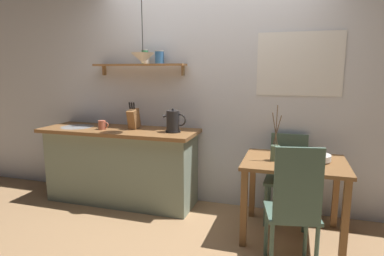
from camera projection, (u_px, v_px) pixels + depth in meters
name	position (u px, v px, depth m)	size (l,w,h in m)	color
ground_plane	(194.00, 224.00, 3.32)	(14.00, 14.00, 0.00)	#A87F56
back_wall	(228.00, 88.00, 3.64)	(6.80, 0.11, 2.70)	silver
kitchen_counter	(121.00, 165.00, 3.83)	(1.83, 0.63, 0.89)	gray
wall_shelf	(144.00, 62.00, 3.72)	(1.12, 0.20, 0.29)	#9E6B3D
dining_table	(294.00, 174.00, 2.98)	(0.91, 0.73, 0.73)	brown
dining_chair_near	(294.00, 206.00, 2.40)	(0.45, 0.45, 1.03)	#4C6B5B
dining_chair_far	(287.00, 173.00, 3.37)	(0.44, 0.43, 0.89)	#4C6B5B
fruit_bowl	(315.00, 156.00, 2.95)	(0.27, 0.27, 0.12)	silver
twig_vase	(275.00, 152.00, 2.95)	(0.09, 0.08, 0.51)	#567056
electric_kettle	(173.00, 122.00, 3.52)	(0.26, 0.16, 0.26)	black
knife_block	(134.00, 118.00, 3.71)	(0.09, 0.18, 0.31)	#9E6B3D
coffee_mug_by_sink	(102.00, 125.00, 3.70)	(0.13, 0.08, 0.10)	#C6664C
pendant_lamp	(143.00, 58.00, 3.37)	(0.25, 0.25, 0.66)	black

